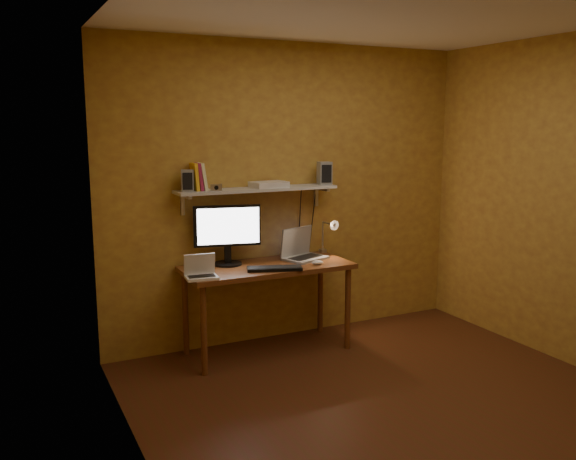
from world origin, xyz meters
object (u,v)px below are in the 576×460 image
laptop (301,250)px  desk_lamp (329,232)px  monitor (227,232)px  keyboard (275,268)px  router (269,185)px  netbook (201,271)px  desk (267,275)px  speaker_right (324,173)px  wall_shelf (257,190)px  mouse (318,262)px  shelf_camera (216,187)px  speaker_left (188,181)px

laptop → desk_lamp: size_ratio=1.13×
monitor → desk_lamp: monitor is taller
keyboard → router: size_ratio=1.49×
netbook → desk_lamp: size_ratio=0.68×
desk → speaker_right: (0.64, 0.19, 0.81)m
wall_shelf → router: 0.11m
desk → laptop: 0.41m
mouse → desk_lamp: desk_lamp is taller
speaker_right → netbook: bearing=-154.1°
mouse → router: bearing=146.4°
desk_lamp → router: bearing=174.9°
speaker_right → shelf_camera: 1.03m
monitor → laptop: (0.66, -0.06, -0.21)m
mouse → router: 0.77m
keyboard → shelf_camera: 0.80m
laptop → keyboard: laptop is taller
speaker_right → shelf_camera: (-1.03, -0.07, -0.07)m
monitor → shelf_camera: (-0.10, -0.03, 0.37)m
keyboard → shelf_camera: bearing=160.4°
wall_shelf → mouse: (0.38, -0.36, -0.59)m
speaker_left → router: 0.71m
shelf_camera → router: shelf_camera is taller
desk → mouse: size_ratio=14.36×
wall_shelf → monitor: size_ratio=2.57×
netbook → shelf_camera: shelf_camera is taller
netbook → speaker_right: (1.27, 0.35, 0.67)m
desk → netbook: (-0.63, -0.16, 0.14)m
speaker_left → laptop: bearing=12.7°
monitor → speaker_left: 0.54m
monitor → speaker_right: (0.93, 0.03, 0.44)m
wall_shelf → speaker_left: bearing=-178.7°
speaker_right → router: 0.55m
desk → mouse: (0.38, -0.17, 0.10)m
monitor → laptop: 0.69m
monitor → shelf_camera: 0.39m
netbook → speaker_left: 0.74m
desk → monitor: monitor is taller
keyboard → speaker_right: speaker_right is taller
desk → router: bearing=61.1°
desk_lamp → laptop: bearing=-173.8°
desk → desk_lamp: 0.73m
desk → shelf_camera: shelf_camera is taller
laptop → keyboard: (-0.38, -0.27, -0.06)m
monitor → netbook: bearing=-124.3°
netbook → router: size_ratio=0.86×
keyboard → desk: bearing=103.5°
wall_shelf → desk_lamp: 0.77m
keyboard → netbook: bearing=-162.7°
desk → wall_shelf: (0.00, 0.19, 0.69)m
desk → desk_lamp: (0.66, 0.13, 0.29)m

